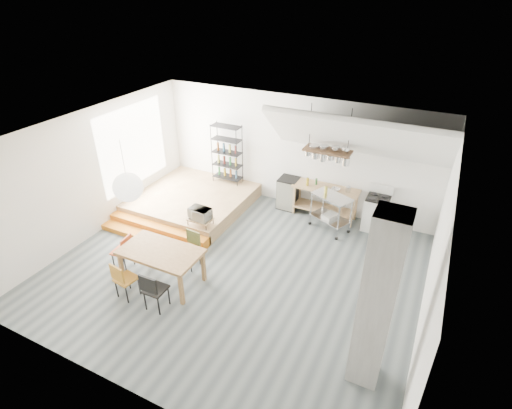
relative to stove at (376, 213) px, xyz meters
The scene contains 26 objects.
floor 4.05m from the stove, 128.38° to the right, with size 8.00×8.00×0.00m, color #4A5356.
wall_back 2.76m from the stove, behind, with size 8.00×0.04×3.20m, color silver.
wall_left 7.31m from the stove, 154.10° to the right, with size 0.04×7.00×3.20m, color silver.
wall_right 3.67m from the stove, 64.58° to the right, with size 0.04×7.00×3.20m, color silver.
ceiling 4.86m from the stove, 128.38° to the right, with size 8.00×7.00×0.02m, color white.
slope_ceiling 2.20m from the stove, 159.90° to the right, with size 4.40×1.80×0.15m, color white.
window_pane 6.82m from the stove, 165.66° to the right, with size 0.02×2.50×2.20m, color white.
platform 5.14m from the stove, 166.98° to the right, with size 3.00×3.00×0.40m, color olive.
step_lower 5.90m from the stove, 148.15° to the right, with size 3.00×0.35×0.13m, color #C46B17.
step_upper 5.72m from the stove, 151.14° to the right, with size 3.00×0.35×0.27m, color #C46B17.
concrete_column 4.86m from the stove, 80.25° to the right, with size 0.50×0.50×3.20m, color gray.
kitchen_counter 1.41m from the stove, behind, with size 1.80×0.60×0.91m.
stove is the anchor object (origin of this frame).
pot_rack 2.04m from the stove, behind, with size 1.20×0.50×1.43m.
wire_shelving 4.58m from the stove, behind, with size 0.88×0.38×1.80m.
microwave_shelf 4.58m from the stove, 148.33° to the right, with size 0.60×0.40×0.16m.
paper_lantern 6.27m from the stove, 135.59° to the right, with size 0.60×0.60×0.60m, color white.
dining_table 5.62m from the stove, 131.32° to the right, with size 1.74×0.98×0.82m.
chair_mustard 6.45m from the stove, 129.34° to the right, with size 0.46×0.46×0.88m.
chair_black 5.99m from the stove, 123.63° to the right, with size 0.42×0.42×0.91m.
chair_olive 4.89m from the stove, 135.40° to the right, with size 0.43×0.43×0.87m.
chair_red 6.36m from the stove, 138.58° to the right, with size 0.44×0.44×0.86m.
rolling_cart 1.22m from the stove, 152.29° to the right, with size 1.14×0.91×1.00m.
mini_fridge 2.50m from the stove, behind, with size 0.54×0.54×0.92m, color black.
microwave 4.59m from the stove, 148.33° to the right, with size 0.54×0.36×0.30m, color beige.
bowl 1.21m from the stove, behind, with size 0.23×0.23×0.06m, color silver.
Camera 1 is at (3.65, -6.30, 5.86)m, focal length 28.00 mm.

